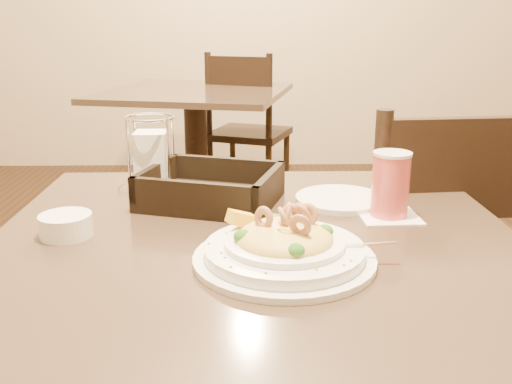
{
  "coord_description": "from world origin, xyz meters",
  "views": [
    {
      "loc": [
        -0.02,
        -0.88,
        1.11
      ],
      "look_at": [
        0.0,
        0.02,
        0.83
      ],
      "focal_mm": 40.0,
      "sensor_mm": 36.0,
      "label": 1
    }
  ],
  "objects_px": {
    "dining_chair_far": "(246,127)",
    "bread_basket": "(211,191)",
    "dining_chair_near": "(427,273)",
    "napkin_caddy": "(152,160)",
    "butter_ramekin": "(66,225)",
    "background_table": "(196,135)",
    "main_table": "(256,367)",
    "drink_glass": "(390,185)",
    "pasta_bowl": "(284,246)",
    "side_plate": "(340,199)"
  },
  "relations": [
    {
      "from": "dining_chair_far",
      "to": "bread_basket",
      "type": "relative_size",
      "value": 3.08
    },
    {
      "from": "dining_chair_near",
      "to": "napkin_caddy",
      "type": "bearing_deg",
      "value": 6.39
    },
    {
      "from": "butter_ramekin",
      "to": "background_table",
      "type": "bearing_deg",
      "value": 88.72
    },
    {
      "from": "dining_chair_near",
      "to": "background_table",
      "type": "bearing_deg",
      "value": -72.28
    },
    {
      "from": "bread_basket",
      "to": "dining_chair_far",
      "type": "bearing_deg",
      "value": 87.93
    },
    {
      "from": "main_table",
      "to": "drink_glass",
      "type": "relative_size",
      "value": 7.34
    },
    {
      "from": "dining_chair_far",
      "to": "pasta_bowl",
      "type": "distance_m",
      "value": 2.52
    },
    {
      "from": "background_table",
      "to": "dining_chair_near",
      "type": "xyz_separation_m",
      "value": [
        0.71,
        -1.68,
        -0.02
      ]
    },
    {
      "from": "background_table",
      "to": "napkin_caddy",
      "type": "height_order",
      "value": "napkin_caddy"
    },
    {
      "from": "drink_glass",
      "to": "napkin_caddy",
      "type": "bearing_deg",
      "value": 160.28
    },
    {
      "from": "main_table",
      "to": "side_plate",
      "type": "xyz_separation_m",
      "value": [
        0.17,
        0.21,
        0.24
      ]
    },
    {
      "from": "side_plate",
      "to": "pasta_bowl",
      "type": "bearing_deg",
      "value": -114.39
    },
    {
      "from": "dining_chair_near",
      "to": "side_plate",
      "type": "distance_m",
      "value": 0.43
    },
    {
      "from": "pasta_bowl",
      "to": "bread_basket",
      "type": "distance_m",
      "value": 0.32
    },
    {
      "from": "drink_glass",
      "to": "bread_basket",
      "type": "distance_m",
      "value": 0.35
    },
    {
      "from": "dining_chair_near",
      "to": "pasta_bowl",
      "type": "xyz_separation_m",
      "value": [
        -0.4,
        -0.5,
        0.28
      ]
    },
    {
      "from": "dining_chair_near",
      "to": "side_plate",
      "type": "height_order",
      "value": "dining_chair_near"
    },
    {
      "from": "butter_ramekin",
      "to": "main_table",
      "type": "bearing_deg",
      "value": -5.79
    },
    {
      "from": "drink_glass",
      "to": "dining_chair_far",
      "type": "bearing_deg",
      "value": 96.31
    },
    {
      "from": "main_table",
      "to": "dining_chair_far",
      "type": "bearing_deg",
      "value": 90.13
    },
    {
      "from": "background_table",
      "to": "napkin_caddy",
      "type": "xyz_separation_m",
      "value": [
        0.06,
        -1.81,
        0.31
      ]
    },
    {
      "from": "pasta_bowl",
      "to": "bread_basket",
      "type": "relative_size",
      "value": 1.02
    },
    {
      "from": "background_table",
      "to": "drink_glass",
      "type": "relative_size",
      "value": 8.79
    },
    {
      "from": "dining_chair_near",
      "to": "bread_basket",
      "type": "relative_size",
      "value": 3.08
    },
    {
      "from": "bread_basket",
      "to": "butter_ramekin",
      "type": "xyz_separation_m",
      "value": [
        -0.24,
        -0.18,
        -0.0
      ]
    },
    {
      "from": "main_table",
      "to": "dining_chair_near",
      "type": "height_order",
      "value": "dining_chair_near"
    },
    {
      "from": "main_table",
      "to": "bread_basket",
      "type": "xyz_separation_m",
      "value": [
        -0.09,
        0.21,
        0.26
      ]
    },
    {
      "from": "pasta_bowl",
      "to": "bread_basket",
      "type": "height_order",
      "value": "pasta_bowl"
    },
    {
      "from": "bread_basket",
      "to": "butter_ramekin",
      "type": "relative_size",
      "value": 3.44
    },
    {
      "from": "pasta_bowl",
      "to": "dining_chair_near",
      "type": "bearing_deg",
      "value": 51.77
    },
    {
      "from": "butter_ramekin",
      "to": "side_plate",
      "type": "bearing_deg",
      "value": 19.8
    },
    {
      "from": "bread_basket",
      "to": "side_plate",
      "type": "relative_size",
      "value": 1.68
    },
    {
      "from": "drink_glass",
      "to": "background_table",
      "type": "bearing_deg",
      "value": 104.83
    },
    {
      "from": "main_table",
      "to": "background_table",
      "type": "bearing_deg",
      "value": 97.45
    },
    {
      "from": "side_plate",
      "to": "main_table",
      "type": "bearing_deg",
      "value": -129.45
    },
    {
      "from": "drink_glass",
      "to": "butter_ramekin",
      "type": "distance_m",
      "value": 0.58
    },
    {
      "from": "pasta_bowl",
      "to": "main_table",
      "type": "bearing_deg",
      "value": 115.98
    },
    {
      "from": "main_table",
      "to": "napkin_caddy",
      "type": "distance_m",
      "value": 0.47
    },
    {
      "from": "pasta_bowl",
      "to": "butter_ramekin",
      "type": "xyz_separation_m",
      "value": [
        -0.36,
        0.12,
        -0.01
      ]
    },
    {
      "from": "dining_chair_far",
      "to": "butter_ramekin",
      "type": "relative_size",
      "value": 10.58
    },
    {
      "from": "pasta_bowl",
      "to": "napkin_caddy",
      "type": "distance_m",
      "value": 0.45
    },
    {
      "from": "drink_glass",
      "to": "napkin_caddy",
      "type": "distance_m",
      "value": 0.49
    },
    {
      "from": "dining_chair_near",
      "to": "napkin_caddy",
      "type": "distance_m",
      "value": 0.74
    },
    {
      "from": "pasta_bowl",
      "to": "dining_chair_far",
      "type": "bearing_deg",
      "value": 91.05
    },
    {
      "from": "main_table",
      "to": "background_table",
      "type": "xyz_separation_m",
      "value": [
        -0.27,
        2.1,
        0.0
      ]
    },
    {
      "from": "pasta_bowl",
      "to": "background_table",
      "type": "bearing_deg",
      "value": 98.21
    },
    {
      "from": "drink_glass",
      "to": "bread_basket",
      "type": "xyz_separation_m",
      "value": [
        -0.33,
        0.09,
        -0.04
      ]
    },
    {
      "from": "background_table",
      "to": "butter_ramekin",
      "type": "height_order",
      "value": "butter_ramekin"
    },
    {
      "from": "napkin_caddy",
      "to": "butter_ramekin",
      "type": "bearing_deg",
      "value": -113.18
    },
    {
      "from": "napkin_caddy",
      "to": "butter_ramekin",
      "type": "xyz_separation_m",
      "value": [
        -0.11,
        -0.25,
        -0.05
      ]
    }
  ]
}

